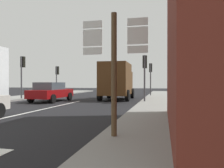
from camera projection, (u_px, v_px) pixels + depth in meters
ground_plane at (69, 104)px, 15.16m from camera, size 80.00×80.00×0.00m
sidewalk_right at (163, 108)px, 11.76m from camera, size 3.12×44.00×0.14m
lane_centre_stripe at (36, 111)px, 11.27m from camera, size 0.16×12.00×0.01m
sedan_far at (51, 92)px, 16.81m from camera, size 2.03×4.23×1.47m
delivery_truck at (117, 80)px, 18.61m from camera, size 2.59×5.06×3.05m
route_sign_post at (114, 65)px, 5.47m from camera, size 1.66×0.14×3.20m
traffic_light_far_right at (151, 72)px, 22.76m from camera, size 0.30×0.49×3.43m
traffic_light_near_left at (22, 68)px, 18.31m from camera, size 0.30×0.49×3.62m
traffic_light_near_right at (145, 68)px, 15.65m from camera, size 0.30×0.49×3.39m
traffic_light_far_left at (57, 74)px, 24.26m from camera, size 0.30×0.49×3.23m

